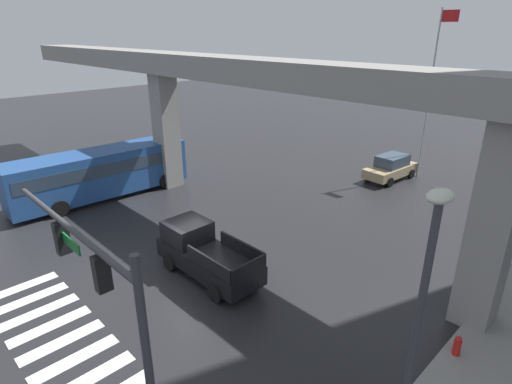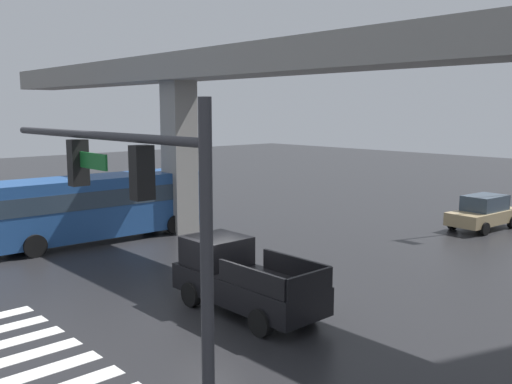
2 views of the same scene
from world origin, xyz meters
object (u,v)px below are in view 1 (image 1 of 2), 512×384
object	(u,v)px
street_lamp_near_corner	(419,315)
fire_hydrant	(457,347)
pickup_truck	(204,253)
traffic_signal_mast	(104,298)
city_bus	(100,171)
flagpole	(432,86)
sedan_tan	(391,167)

from	to	relation	value
street_lamp_near_corner	fire_hydrant	world-z (taller)	street_lamp_near_corner
pickup_truck	traffic_signal_mast	bearing A→B (deg)	-52.32
traffic_signal_mast	fire_hydrant	distance (m)	10.88
pickup_truck	fire_hydrant	bearing A→B (deg)	15.93
city_bus	flagpole	world-z (taller)	flagpole
city_bus	flagpole	xyz separation A→B (m)	(12.12, 17.98, 4.67)
flagpole	fire_hydrant	bearing A→B (deg)	-61.00
city_bus	street_lamp_near_corner	distance (m)	21.79
pickup_truck	traffic_signal_mast	xyz separation A→B (m)	(4.82, -6.23, 3.40)
pickup_truck	city_bus	distance (m)	11.51
street_lamp_near_corner	pickup_truck	bearing A→B (deg)	168.19
street_lamp_near_corner	flagpole	distance (m)	22.91
sedan_tan	street_lamp_near_corner	bearing A→B (deg)	-61.02
traffic_signal_mast	fire_hydrant	bearing A→B (deg)	62.14
pickup_truck	city_bus	world-z (taller)	city_bus
sedan_tan	flagpole	xyz separation A→B (m)	(1.17, 1.96, 5.54)
sedan_tan	traffic_signal_mast	world-z (taller)	traffic_signal_mast
city_bus	street_lamp_near_corner	world-z (taller)	street_lamp_near_corner
sedan_tan	traffic_signal_mast	size ratio (longest dim) A/B	0.68
pickup_truck	city_bus	xyz separation A→B (m)	(-11.46, 0.80, 0.73)
city_bus	fire_hydrant	size ratio (longest dim) A/B	12.82
traffic_signal_mast	street_lamp_near_corner	xyz separation A→B (m)	(5.14, 4.15, 0.17)
pickup_truck	street_lamp_near_corner	bearing A→B (deg)	-11.81
traffic_signal_mast	street_lamp_near_corner	world-z (taller)	street_lamp_near_corner
traffic_signal_mast	flagpole	distance (m)	25.43
city_bus	fire_hydrant	bearing A→B (deg)	5.23
flagpole	sedan_tan	bearing A→B (deg)	-120.83
street_lamp_near_corner	flagpole	xyz separation A→B (m)	(-9.30, 20.86, 1.83)
pickup_truck	flagpole	bearing A→B (deg)	88.00
pickup_truck	traffic_signal_mast	distance (m)	8.58
traffic_signal_mast	street_lamp_near_corner	bearing A→B (deg)	38.95
flagpole	pickup_truck	bearing A→B (deg)	-92.00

